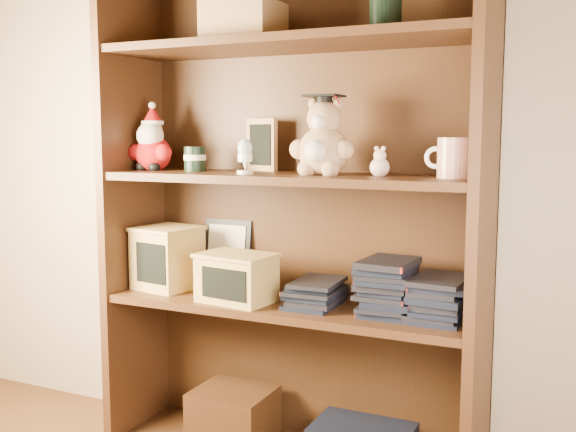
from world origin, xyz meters
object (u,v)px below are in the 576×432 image
bookcase (294,227)px  grad_teddy_bear (323,144)px  treats_box (167,257)px  teacher_mug (453,158)px

bookcase → grad_teddy_bear: (0.12, -0.06, 0.26)m
grad_teddy_bear → treats_box: grad_teddy_bear is taller
bookcase → treats_box: (-0.45, -0.05, -0.12)m
grad_teddy_bear → teacher_mug: size_ratio=1.94×
teacher_mug → treats_box: 1.01m
grad_teddy_bear → teacher_mug: (0.38, 0.01, -0.04)m
teacher_mug → bookcase: bearing=174.2°
treats_box → bookcase: bearing=6.6°
teacher_mug → grad_teddy_bear: bearing=-178.9°
bookcase → treats_box: size_ratio=7.25×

